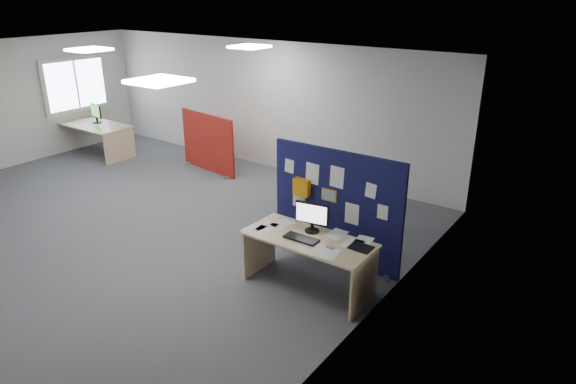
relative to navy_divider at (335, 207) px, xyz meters
The scene contains 17 objects.
floor 3.63m from the navy_divider, 168.78° to the right, with size 9.00×9.00×0.00m, color #54575C.
ceiling 3.99m from the navy_divider, 168.78° to the right, with size 9.00×7.00×0.02m, color white.
wall_back 4.49m from the navy_divider, 140.91° to the left, with size 9.00×0.02×2.70m, color silver.
wall_right 1.35m from the navy_divider, 33.53° to the right, with size 0.02×7.00×2.70m, color silver.
window 8.04m from the navy_divider, behind, with size 0.06×1.70×1.30m.
ceiling_lights 3.63m from the navy_divider, behind, with size 4.10×4.10×0.04m.
navy_divider is the anchor object (origin of this frame).
main_desk 0.86m from the navy_divider, 81.77° to the right, with size 1.68×0.74×0.73m.
monitor_main 0.68m from the navy_divider, 85.91° to the right, with size 0.46×0.19×0.40m.
keyboard 0.94m from the navy_divider, 86.47° to the right, with size 0.45×0.18×0.03m, color black.
mouse 1.04m from the navy_divider, 63.07° to the right, with size 0.10×0.06×0.03m, color #A8A6AC.
paper_tray 1.06m from the navy_divider, 42.15° to the right, with size 0.28×0.22×0.01m, color black.
red_divider 4.58m from the navy_divider, 156.41° to the left, with size 1.64×0.30×1.24m.
second_desk 7.25m from the navy_divider, behind, with size 1.78×0.89×0.73m.
monitor_second 7.32m from the navy_divider, 169.95° to the left, with size 0.48×0.22×0.44m.
office_chair 1.45m from the navy_divider, 136.87° to the left, with size 0.76×0.78×1.17m.
desk_papers 0.79m from the navy_divider, 82.67° to the right, with size 1.59×0.84×0.00m.
Camera 1 is at (6.73, -5.06, 3.69)m, focal length 32.00 mm.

